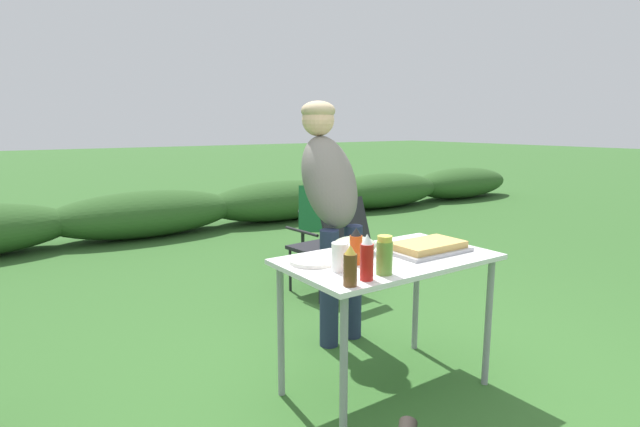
{
  "coord_description": "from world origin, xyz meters",
  "views": [
    {
      "loc": [
        -1.7,
        -1.86,
        1.41
      ],
      "look_at": [
        -0.05,
        0.55,
        0.89
      ],
      "focal_mm": 28.0,
      "sensor_mm": 36.0,
      "label": 1
    }
  ],
  "objects_px": {
    "beer_bottle": "(350,267)",
    "camp_chair_green_behind_table": "(322,220)",
    "folding_table": "(388,271)",
    "standing_person_in_dark_puffer": "(331,194)",
    "ketchup_bottle": "(367,258)",
    "camp_chair_near_hedge": "(332,241)",
    "hot_sauce_bottle": "(356,247)",
    "relish_jar": "(384,256)",
    "plate_stack": "(312,261)",
    "food_tray": "(428,247)",
    "mixing_bowl": "(355,245)",
    "paper_cup_stack": "(340,257)"
  },
  "relations": [
    {
      "from": "plate_stack",
      "to": "camp_chair_near_hedge",
      "type": "xyz_separation_m",
      "value": [
        1.03,
        1.27,
        -0.28
      ]
    },
    {
      "from": "camp_chair_green_behind_table",
      "to": "hot_sauce_bottle",
      "type": "bearing_deg",
      "value": -86.87
    },
    {
      "from": "folding_table",
      "to": "standing_person_in_dark_puffer",
      "type": "relative_size",
      "value": 0.7
    },
    {
      "from": "folding_table",
      "to": "standing_person_in_dark_puffer",
      "type": "xyz_separation_m",
      "value": [
        0.16,
        0.74,
        0.3
      ]
    },
    {
      "from": "mixing_bowl",
      "to": "relish_jar",
      "type": "distance_m",
      "value": 0.39
    },
    {
      "from": "ketchup_bottle",
      "to": "paper_cup_stack",
      "type": "bearing_deg",
      "value": 95.13
    },
    {
      "from": "camp_chair_near_hedge",
      "to": "standing_person_in_dark_puffer",
      "type": "bearing_deg",
      "value": -131.71
    },
    {
      "from": "plate_stack",
      "to": "relish_jar",
      "type": "xyz_separation_m",
      "value": [
        0.17,
        -0.34,
        0.08
      ]
    },
    {
      "from": "beer_bottle",
      "to": "standing_person_in_dark_puffer",
      "type": "xyz_separation_m",
      "value": [
        0.61,
        0.99,
        0.14
      ]
    },
    {
      "from": "standing_person_in_dark_puffer",
      "to": "camp_chair_green_behind_table",
      "type": "relative_size",
      "value": 1.88
    },
    {
      "from": "paper_cup_stack",
      "to": "relish_jar",
      "type": "relative_size",
      "value": 0.75
    },
    {
      "from": "folding_table",
      "to": "food_tray",
      "type": "xyz_separation_m",
      "value": [
        0.24,
        -0.05,
        0.1
      ]
    },
    {
      "from": "beer_bottle",
      "to": "camp_chair_green_behind_table",
      "type": "relative_size",
      "value": 0.21
    },
    {
      "from": "plate_stack",
      "to": "mixing_bowl",
      "type": "xyz_separation_m",
      "value": [
        0.29,
        0.03,
        0.03
      ]
    },
    {
      "from": "folding_table",
      "to": "beer_bottle",
      "type": "xyz_separation_m",
      "value": [
        -0.45,
        -0.26,
        0.16
      ]
    },
    {
      "from": "beer_bottle",
      "to": "ketchup_bottle",
      "type": "bearing_deg",
      "value": 11.74
    },
    {
      "from": "beer_bottle",
      "to": "camp_chair_near_hedge",
      "type": "distance_m",
      "value": 2.01
    },
    {
      "from": "relish_jar",
      "to": "camp_chair_green_behind_table",
      "type": "distance_m",
      "value": 2.74
    },
    {
      "from": "relish_jar",
      "to": "camp_chair_green_behind_table",
      "type": "xyz_separation_m",
      "value": [
        1.31,
        2.38,
        -0.36
      ]
    },
    {
      "from": "plate_stack",
      "to": "hot_sauce_bottle",
      "type": "xyz_separation_m",
      "value": [
        0.17,
        -0.13,
        0.08
      ]
    },
    {
      "from": "paper_cup_stack",
      "to": "relish_jar",
      "type": "bearing_deg",
      "value": -48.11
    },
    {
      "from": "relish_jar",
      "to": "hot_sauce_bottle",
      "type": "relative_size",
      "value": 0.99
    },
    {
      "from": "hot_sauce_bottle",
      "to": "relish_jar",
      "type": "bearing_deg",
      "value": -89.91
    },
    {
      "from": "food_tray",
      "to": "standing_person_in_dark_puffer",
      "type": "bearing_deg",
      "value": 95.85
    },
    {
      "from": "folding_table",
      "to": "relish_jar",
      "type": "height_order",
      "value": "relish_jar"
    },
    {
      "from": "beer_bottle",
      "to": "standing_person_in_dark_puffer",
      "type": "relative_size",
      "value": 0.11
    },
    {
      "from": "folding_table",
      "to": "camp_chair_near_hedge",
      "type": "height_order",
      "value": "camp_chair_near_hedge"
    },
    {
      "from": "folding_table",
      "to": "standing_person_in_dark_puffer",
      "type": "bearing_deg",
      "value": 77.83
    },
    {
      "from": "beer_bottle",
      "to": "camp_chair_green_behind_table",
      "type": "height_order",
      "value": "beer_bottle"
    },
    {
      "from": "relish_jar",
      "to": "standing_person_in_dark_puffer",
      "type": "bearing_deg",
      "value": 68.21
    },
    {
      "from": "food_tray",
      "to": "relish_jar",
      "type": "distance_m",
      "value": 0.49
    },
    {
      "from": "plate_stack",
      "to": "camp_chair_near_hedge",
      "type": "bearing_deg",
      "value": 50.8
    },
    {
      "from": "folding_table",
      "to": "hot_sauce_bottle",
      "type": "distance_m",
      "value": 0.28
    },
    {
      "from": "plate_stack",
      "to": "folding_table",
      "type": "bearing_deg",
      "value": -17.38
    },
    {
      "from": "plate_stack",
      "to": "camp_chair_near_hedge",
      "type": "distance_m",
      "value": 1.66
    },
    {
      "from": "plate_stack",
      "to": "mixing_bowl",
      "type": "relative_size",
      "value": 0.99
    },
    {
      "from": "mixing_bowl",
      "to": "camp_chair_green_behind_table",
      "type": "relative_size",
      "value": 0.28
    },
    {
      "from": "paper_cup_stack",
      "to": "camp_chair_green_behind_table",
      "type": "bearing_deg",
      "value": 57.03
    },
    {
      "from": "mixing_bowl",
      "to": "food_tray",
      "type": "bearing_deg",
      "value": -30.99
    },
    {
      "from": "hot_sauce_bottle",
      "to": "camp_chair_near_hedge",
      "type": "xyz_separation_m",
      "value": [
        0.86,
        1.4,
        -0.36
      ]
    },
    {
      "from": "food_tray",
      "to": "beer_bottle",
      "type": "distance_m",
      "value": 0.73
    },
    {
      "from": "beer_bottle",
      "to": "camp_chair_near_hedge",
      "type": "height_order",
      "value": "beer_bottle"
    },
    {
      "from": "ketchup_bottle",
      "to": "camp_chair_green_behind_table",
      "type": "bearing_deg",
      "value": 59.24
    },
    {
      "from": "beer_bottle",
      "to": "camp_chair_green_behind_table",
      "type": "bearing_deg",
      "value": 57.6
    },
    {
      "from": "relish_jar",
      "to": "standing_person_in_dark_puffer",
      "type": "xyz_separation_m",
      "value": [
        0.38,
        0.95,
        0.14
      ]
    },
    {
      "from": "paper_cup_stack",
      "to": "ketchup_bottle",
      "type": "distance_m",
      "value": 0.18
    },
    {
      "from": "food_tray",
      "to": "relish_jar",
      "type": "relative_size",
      "value": 2.43
    },
    {
      "from": "beer_bottle",
      "to": "camp_chair_near_hedge",
      "type": "xyz_separation_m",
      "value": [
        1.09,
        1.65,
        -0.36
      ]
    },
    {
      "from": "mixing_bowl",
      "to": "standing_person_in_dark_puffer",
      "type": "height_order",
      "value": "standing_person_in_dark_puffer"
    },
    {
      "from": "camp_chair_green_behind_table",
      "to": "camp_chair_near_hedge",
      "type": "xyz_separation_m",
      "value": [
        -0.45,
        -0.78,
        0.0
      ]
    }
  ]
}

